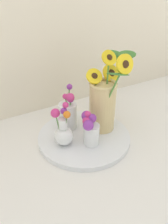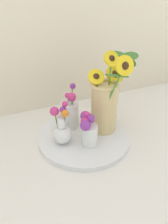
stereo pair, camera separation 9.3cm
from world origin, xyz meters
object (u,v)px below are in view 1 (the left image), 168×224
Objects in this scene: vase_bulb_right at (63,131)px; serving_tray at (84,137)px; mason_jar_sunflowers at (104,100)px; vase_small_center at (90,129)px; vase_small_back at (68,113)px.

serving_tray is at bearing 4.79° from vase_bulb_right.
mason_jar_sunflowers reaches higher than vase_small_center.
vase_bulb_right is (-0.10, 0.06, -0.01)m from vase_small_center.
serving_tray is 1.09× the size of mason_jar_sunflowers.
vase_bulb_right is (-0.21, -0.02, -0.08)m from mason_jar_sunflowers.
vase_small_back is (0.07, 0.10, 0.01)m from vase_bulb_right.
vase_bulb_right is (-0.10, -0.01, 0.08)m from serving_tray.
vase_bulb_right reaches higher than serving_tray.
mason_jar_sunflowers is at bearing -29.81° from vase_small_back.
vase_bulb_right reaches higher than vase_small_center.
vase_small_center is at bearing -81.21° from vase_small_back.
serving_tray is at bearing -70.59° from vase_small_back.
mason_jar_sunflowers reaches higher than serving_tray.
serving_tray is 2.11× the size of vase_small_back.
serving_tray is 0.11m from vase_small_center.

